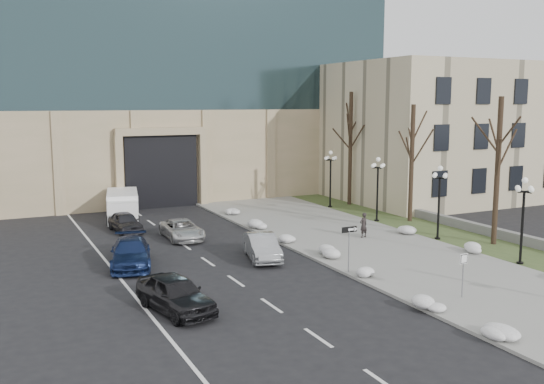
% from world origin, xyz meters
% --- Properties ---
extents(ground, '(160.00, 160.00, 0.00)m').
position_xyz_m(ground, '(0.00, 0.00, 0.00)').
color(ground, black).
rests_on(ground, ground).
extents(sidewalk, '(9.00, 40.00, 0.12)m').
position_xyz_m(sidewalk, '(3.50, 14.00, 0.06)').
color(sidewalk, gray).
rests_on(sidewalk, ground).
extents(curb, '(0.30, 40.00, 0.14)m').
position_xyz_m(curb, '(-1.00, 14.00, 0.07)').
color(curb, gray).
rests_on(curb, ground).
extents(grass_strip, '(4.00, 40.00, 0.10)m').
position_xyz_m(grass_strip, '(10.00, 14.00, 0.05)').
color(grass_strip, '#344522').
rests_on(grass_strip, ground).
extents(stone_wall, '(0.50, 30.00, 0.70)m').
position_xyz_m(stone_wall, '(12.00, 16.00, 0.35)').
color(stone_wall, slate).
rests_on(stone_wall, ground).
extents(classical_building, '(22.00, 18.12, 12.00)m').
position_xyz_m(classical_building, '(22.00, 27.98, 6.00)').
color(classical_building, '#C6B894').
rests_on(classical_building, ground).
extents(car_a, '(2.72, 4.81, 1.54)m').
position_xyz_m(car_a, '(-10.42, 7.09, 0.77)').
color(car_a, black).
rests_on(car_a, ground).
extents(car_b, '(2.48, 4.56, 1.43)m').
position_xyz_m(car_b, '(-3.61, 13.18, 0.71)').
color(car_b, '#919498').
rests_on(car_b, ground).
extents(car_c, '(3.16, 5.36, 1.46)m').
position_xyz_m(car_c, '(-10.49, 14.93, 0.73)').
color(car_c, '#16244F').
rests_on(car_c, ground).
extents(car_d, '(2.14, 4.50, 1.24)m').
position_xyz_m(car_d, '(-6.07, 19.98, 0.62)').
color(car_d, silver).
rests_on(car_d, ground).
extents(car_e, '(1.89, 4.04, 1.34)m').
position_xyz_m(car_e, '(-8.85, 23.73, 0.67)').
color(car_e, '#2E2E33').
rests_on(car_e, ground).
extents(pedestrian, '(0.65, 0.49, 1.60)m').
position_xyz_m(pedestrian, '(4.32, 14.88, 0.92)').
color(pedestrian, black).
rests_on(pedestrian, sidewalk).
extents(box_truck, '(3.40, 6.61, 2.00)m').
position_xyz_m(box_truck, '(-8.03, 28.29, 0.97)').
color(box_truck, white).
rests_on(box_truck, ground).
extents(one_way_sign, '(0.92, 0.25, 2.47)m').
position_xyz_m(one_way_sign, '(-0.75, 8.57, 2.04)').
color(one_way_sign, slate).
rests_on(one_way_sign, ground).
extents(keep_sign, '(0.45, 0.08, 2.10)m').
position_xyz_m(keep_sign, '(1.42, 3.00, 1.54)').
color(keep_sign, slate).
rests_on(keep_sign, ground).
extents(snow_clump_a, '(1.10, 1.60, 0.36)m').
position_xyz_m(snow_clump_a, '(-0.86, -1.62, 0.30)').
color(snow_clump_a, white).
rests_on(snow_clump_a, sidewalk).
extents(snow_clump_b, '(1.10, 1.60, 0.36)m').
position_xyz_m(snow_clump_b, '(-0.74, 2.48, 0.30)').
color(snow_clump_b, white).
rests_on(snow_clump_b, sidewalk).
extents(snow_clump_c, '(1.10, 1.60, 0.36)m').
position_xyz_m(snow_clump_c, '(-0.62, 7.20, 0.30)').
color(snow_clump_c, white).
rests_on(snow_clump_c, sidewalk).
extents(snow_clump_d, '(1.10, 1.60, 0.36)m').
position_xyz_m(snow_clump_d, '(-0.40, 11.73, 0.30)').
color(snow_clump_d, white).
rests_on(snow_clump_d, sidewalk).
extents(snow_clump_e, '(1.10, 1.60, 0.36)m').
position_xyz_m(snow_clump_e, '(-0.83, 15.64, 0.30)').
color(snow_clump_e, white).
rests_on(snow_clump_e, sidewalk).
extents(snow_clump_f, '(1.10, 1.60, 0.36)m').
position_xyz_m(snow_clump_f, '(-0.68, 20.37, 0.30)').
color(snow_clump_f, white).
rests_on(snow_clump_f, sidewalk).
extents(snow_clump_g, '(1.10, 1.60, 0.36)m').
position_xyz_m(snow_clump_g, '(-0.48, 25.55, 0.30)').
color(snow_clump_g, white).
rests_on(snow_clump_g, sidewalk).
extents(snow_clump_i, '(1.10, 1.60, 0.36)m').
position_xyz_m(snow_clump_i, '(7.67, 9.11, 0.30)').
color(snow_clump_i, white).
rests_on(snow_clump_i, sidewalk).
extents(snow_clump_j, '(1.10, 1.60, 0.36)m').
position_xyz_m(snow_clump_j, '(7.77, 14.55, 0.30)').
color(snow_clump_j, white).
rests_on(snow_clump_j, sidewalk).
extents(lamppost_a, '(1.18, 1.18, 4.76)m').
position_xyz_m(lamppost_a, '(8.30, 6.00, 3.07)').
color(lamppost_a, black).
rests_on(lamppost_a, ground).
extents(lamppost_b, '(1.18, 1.18, 4.76)m').
position_xyz_m(lamppost_b, '(8.30, 12.50, 3.07)').
color(lamppost_b, black).
rests_on(lamppost_b, ground).
extents(lamppost_c, '(1.18, 1.18, 4.76)m').
position_xyz_m(lamppost_c, '(8.30, 19.00, 3.07)').
color(lamppost_c, black).
rests_on(lamppost_c, ground).
extents(lamppost_d, '(1.18, 1.18, 4.76)m').
position_xyz_m(lamppost_d, '(8.30, 25.50, 3.07)').
color(lamppost_d, black).
rests_on(lamppost_d, ground).
extents(tree_near, '(3.20, 3.20, 9.00)m').
position_xyz_m(tree_near, '(10.50, 10.00, 5.83)').
color(tree_near, black).
rests_on(tree_near, ground).
extents(tree_mid, '(3.20, 3.20, 8.50)m').
position_xyz_m(tree_mid, '(10.50, 18.00, 5.50)').
color(tree_mid, black).
rests_on(tree_mid, ground).
extents(tree_far, '(3.20, 3.20, 9.50)m').
position_xyz_m(tree_far, '(10.50, 26.00, 6.15)').
color(tree_far, black).
rests_on(tree_far, ground).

